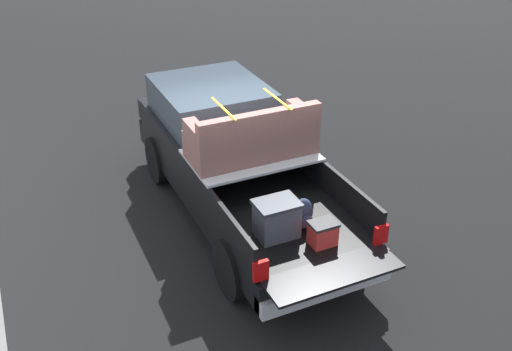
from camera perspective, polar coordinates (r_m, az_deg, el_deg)
ground_plane at (r=9.92m, az=-1.47°, el=-3.96°), size 40.00×40.00×0.00m
pickup_truck at (r=9.72m, az=-2.49°, el=2.09°), size 6.05×2.06×2.23m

